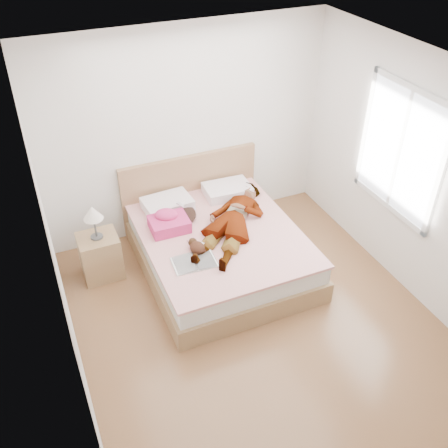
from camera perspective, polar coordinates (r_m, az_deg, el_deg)
name	(u,v)px	position (r m, az deg, el deg)	size (l,w,h in m)	color
ground	(256,320)	(5.41, 3.64, -10.91)	(4.00, 4.00, 0.00)	#4D3018
woman	(233,217)	(5.77, 1.03, 0.82)	(0.62, 1.67, 0.23)	white
hair	(174,213)	(5.99, -5.73, 1.30)	(0.48, 0.59, 0.09)	black
phone	(180,204)	(5.90, -5.00, 2.24)	(0.04, 0.09, 0.01)	silver
room_shell	(400,151)	(5.59, 19.50, 7.87)	(4.00, 4.00, 4.00)	white
bed	(218,245)	(5.92, -0.71, -2.36)	(1.80, 2.08, 1.00)	brown
towel	(169,222)	(5.76, -6.36, 0.24)	(0.45, 0.39, 0.23)	#D63A8C
magazine	(194,262)	(5.30, -3.42, -4.37)	(0.48, 0.33, 0.03)	white
coffee_mug	(201,247)	(5.44, -2.70, -2.61)	(0.12, 0.10, 0.09)	white
plush_toy	(196,247)	(5.40, -3.18, -2.62)	(0.18, 0.25, 0.13)	black
nightstand	(100,253)	(5.90, -13.99, -3.23)	(0.44, 0.40, 0.96)	brown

